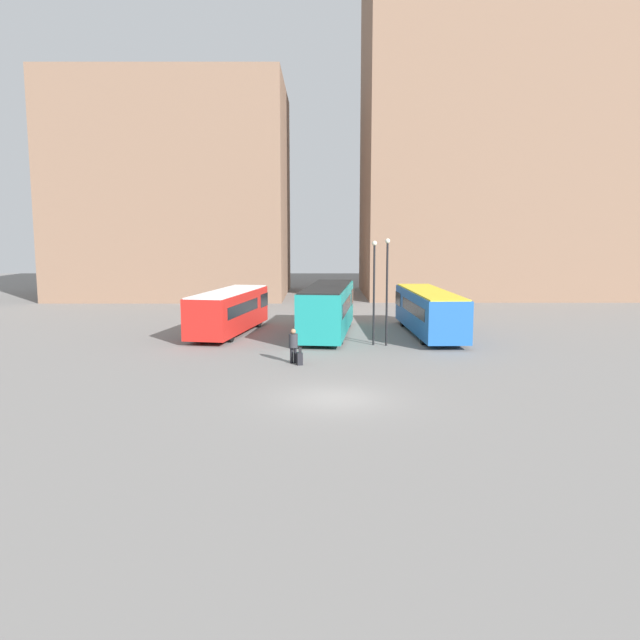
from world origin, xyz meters
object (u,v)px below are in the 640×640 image
(bus_1, at_px, (331,308))
(lamp_post_0, at_px, (390,284))
(bus_2, at_px, (431,310))
(lamp_post_1, at_px, (377,285))
(bus_0, at_px, (232,310))
(traveler, at_px, (296,343))
(suitcase, at_px, (302,359))

(bus_1, height_order, lamp_post_0, lamp_post_0)
(bus_2, xyz_separation_m, lamp_post_1, (-3.88, -3.93, 1.98))
(bus_0, bearing_deg, traveler, -144.48)
(lamp_post_0, relative_size, lamp_post_1, 1.02)
(suitcase, distance_m, lamp_post_1, 7.66)
(bus_1, relative_size, suitcase, 12.83)
(bus_0, height_order, traveler, bus_0)
(bus_1, height_order, traveler, bus_1)
(suitcase, bearing_deg, bus_2, -50.66)
(bus_0, height_order, suitcase, bus_0)
(bus_0, distance_m, lamp_post_1, 10.17)
(suitcase, bearing_deg, bus_0, 15.61)
(bus_2, xyz_separation_m, suitcase, (-8.00, -9.52, -1.24))
(bus_1, bearing_deg, lamp_post_1, -139.89)
(bus_2, xyz_separation_m, lamp_post_0, (-3.15, -4.13, 2.05))
(bus_1, distance_m, lamp_post_1, 5.05)
(lamp_post_0, xyz_separation_m, lamp_post_1, (-0.73, 0.20, -0.07))
(bus_2, height_order, lamp_post_0, lamp_post_0)
(bus_0, distance_m, bus_2, 12.88)
(traveler, bearing_deg, bus_1, -22.02)
(lamp_post_0, bearing_deg, lamp_post_1, 164.55)
(bus_1, relative_size, traveler, 6.54)
(bus_0, bearing_deg, bus_1, -83.39)
(bus_0, relative_size, bus_1, 0.90)
(traveler, distance_m, lamp_post_0, 7.64)
(lamp_post_0, height_order, lamp_post_1, lamp_post_0)
(bus_1, xyz_separation_m, bus_2, (6.49, 0.00, -0.16))
(bus_0, relative_size, bus_2, 0.87)
(suitcase, relative_size, lamp_post_0, 0.14)
(bus_0, distance_m, bus_1, 6.40)
(bus_1, height_order, suitcase, bus_1)
(traveler, bearing_deg, lamp_post_0, -56.64)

